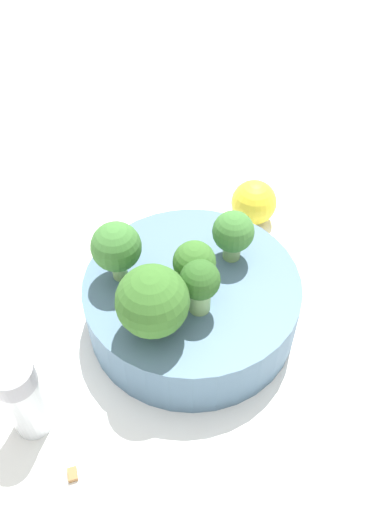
# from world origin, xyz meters

# --- Properties ---
(ground_plane) EXTENTS (3.00, 3.00, 0.00)m
(ground_plane) POSITION_xyz_m (0.00, 0.00, 0.00)
(ground_plane) COLOR white
(bowl) EXTENTS (0.19, 0.19, 0.05)m
(bowl) POSITION_xyz_m (0.00, 0.00, 0.03)
(bowl) COLOR slate
(bowl) RESTS_ON ground_plane
(broccoli_floret_0) EXTENTS (0.04, 0.04, 0.06)m
(broccoli_floret_0) POSITION_xyz_m (0.02, 0.06, 0.09)
(broccoli_floret_0) COLOR #84AD66
(broccoli_floret_0) RESTS_ON bowl
(broccoli_floret_1) EXTENTS (0.04, 0.04, 0.05)m
(broccoli_floret_1) POSITION_xyz_m (-0.01, 0.00, 0.09)
(broccoli_floret_1) COLOR #7A9E5B
(broccoli_floret_1) RESTS_ON bowl
(broccoli_floret_2) EXTENTS (0.03, 0.03, 0.05)m
(broccoli_floret_2) POSITION_xyz_m (-0.03, 0.00, 0.08)
(broccoli_floret_2) COLOR #8EB770
(broccoli_floret_2) RESTS_ON bowl
(broccoli_floret_3) EXTENTS (0.04, 0.04, 0.05)m
(broccoli_floret_3) POSITION_xyz_m (0.02, -0.04, 0.08)
(broccoli_floret_3) COLOR #7A9E5B
(broccoli_floret_3) RESTS_ON bowl
(broccoli_floret_4) EXTENTS (0.06, 0.06, 0.06)m
(broccoli_floret_4) POSITION_xyz_m (-0.04, 0.04, 0.09)
(broccoli_floret_4) COLOR #8EB770
(broccoli_floret_4) RESTS_ON bowl
(pepper_shaker) EXTENTS (0.03, 0.03, 0.08)m
(pepper_shaker) POSITION_xyz_m (-0.07, 0.14, 0.04)
(pepper_shaker) COLOR silver
(pepper_shaker) RESTS_ON ground_plane
(lemon_wedge) EXTENTS (0.05, 0.05, 0.05)m
(lemon_wedge) POSITION_xyz_m (0.12, -0.09, 0.02)
(lemon_wedge) COLOR yellow
(lemon_wedge) RESTS_ON ground_plane
(almond_crumb_0) EXTENTS (0.00, 0.01, 0.01)m
(almond_crumb_0) POSITION_xyz_m (0.13, -0.05, 0.00)
(almond_crumb_0) COLOR #AD7F4C
(almond_crumb_0) RESTS_ON ground_plane
(almond_crumb_1) EXTENTS (0.01, 0.01, 0.01)m
(almond_crumb_1) POSITION_xyz_m (-0.12, 0.11, 0.00)
(almond_crumb_1) COLOR olive
(almond_crumb_1) RESTS_ON ground_plane
(almond_crumb_2) EXTENTS (0.00, 0.01, 0.01)m
(almond_crumb_2) POSITION_xyz_m (0.09, -0.09, 0.00)
(almond_crumb_2) COLOR tan
(almond_crumb_2) RESTS_ON ground_plane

